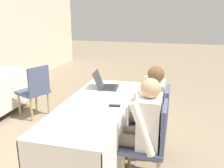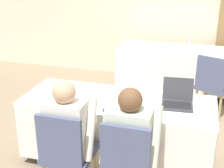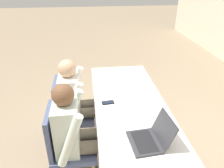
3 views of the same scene
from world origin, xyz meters
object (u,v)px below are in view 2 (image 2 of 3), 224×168
chair_near_left (66,151)px  person_checkered_shirt (70,130)px  chair_far_spare (213,83)px  person_white_shirt (131,139)px  water_bottle (190,42)px  chair_near_right (128,162)px  laptop (177,101)px  cell_phone (107,108)px

chair_near_left → person_checkered_shirt: size_ratio=0.78×
chair_far_spare → person_white_shirt: 2.14m
water_bottle → person_checkered_shirt: 2.94m
person_white_shirt → chair_near_right: bearing=90.0°
laptop → chair_near_right: laptop is taller
chair_near_right → chair_far_spare: bearing=-108.6°
chair_near_left → chair_far_spare: (1.28, 2.11, 0.00)m
chair_near_left → person_white_shirt: (0.57, 0.10, 0.16)m
chair_near_right → person_checkered_shirt: person_checkered_shirt is taller
cell_phone → chair_near_right: chair_near_right is taller
cell_phone → person_white_shirt: 0.48m
water_bottle → chair_near_left: (-0.90, -2.90, -0.37)m
chair_near_left → person_white_shirt: 0.60m
person_checkered_shirt → chair_near_right: bearing=169.6°
cell_phone → chair_far_spare: size_ratio=0.15×
person_checkered_shirt → person_white_shirt: bearing=-180.0°
water_bottle → chair_near_left: 3.06m
laptop → person_white_shirt: bearing=-121.9°
person_checkered_shirt → cell_phone: bearing=-125.5°
chair_far_spare → cell_phone: bearing=80.9°
cell_phone → person_white_shirt: person_white_shirt is taller
chair_near_right → chair_far_spare: 2.23m
laptop → person_checkered_shirt: 1.10m
water_bottle → chair_far_spare: water_bottle is taller
person_white_shirt → water_bottle: bearing=-96.7°
laptop → chair_far_spare: (0.39, 1.37, -0.29)m
chair_near_right → person_white_shirt: 0.19m
person_checkered_shirt → person_white_shirt: same height
chair_near_right → person_checkered_shirt: 0.60m
chair_near_left → chair_far_spare: 2.47m
chair_far_spare → person_checkered_shirt: person_checkered_shirt is taller
water_bottle → person_white_shirt: person_white_shirt is taller
chair_near_left → chair_near_right: same height
water_bottle → chair_near_right: size_ratio=0.31×
person_checkered_shirt → person_white_shirt: size_ratio=1.00×
water_bottle → chair_near_right: water_bottle is taller
water_bottle → chair_near_right: 2.94m
laptop → chair_near_left: 1.19m
cell_phone → chair_far_spare: 1.97m
water_bottle → chair_near_left: bearing=-107.2°
cell_phone → chair_near_left: (-0.25, -0.45, -0.25)m
cell_phone → chair_near_right: (0.32, -0.45, -0.25)m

